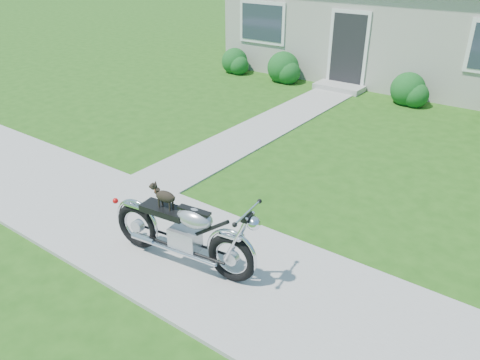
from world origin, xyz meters
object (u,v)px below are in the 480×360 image
at_px(house, 438,5).
at_px(potted_plant_right, 410,91).
at_px(potted_plant_left, 281,68).
at_px(motorcycle_with_dog, 185,232).

height_order(house, potted_plant_right, house).
height_order(potted_plant_left, potted_plant_right, potted_plant_left).
distance_m(house, motorcycle_with_dog, 12.39).
relative_size(potted_plant_right, motorcycle_with_dog, 0.31).
bearing_deg(potted_plant_right, house, 99.23).
xyz_separation_m(potted_plant_left, motorcycle_with_dog, (4.00, -8.83, 0.15)).
xyz_separation_m(potted_plant_left, potted_plant_right, (4.02, 0.00, -0.04)).
bearing_deg(house, potted_plant_left, -135.10).
distance_m(house, potted_plant_right, 3.93).
xyz_separation_m(house, motorcycle_with_dog, (0.55, -12.27, -1.62)).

